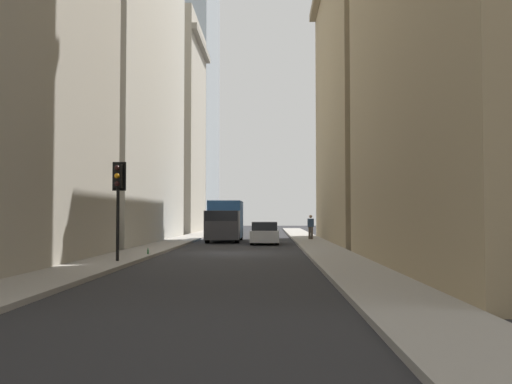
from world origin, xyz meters
The scene contains 12 objects.
ground_plane centered at (0.00, 0.00, 0.00)m, with size 135.00×135.00×0.00m, color #262628.
sidewalk_right centered at (0.00, 4.50, 0.07)m, with size 90.00×2.20×0.14m, color gray.
sidewalk_left centered at (0.00, -4.50, 0.07)m, with size 90.00×2.20×0.14m, color gray.
building_left_midfar centered at (10.51, -10.59, 10.68)m, with size 18.01×10.50×21.34m.
building_right_far centered at (30.90, 10.59, 10.95)m, with size 12.28×10.50×21.87m.
building_right_midfar centered at (10.61, 10.59, 12.63)m, with size 19.54×10.50×25.23m.
glass_tower_distant centered at (46.02, 12.60, 27.96)m, with size 17.67×14.00×55.92m, color #93A3B2.
delivery_truck centered at (11.95, 1.40, 1.46)m, with size 6.46×2.25×2.84m.
sedan_silver centered at (8.61, -1.40, 0.66)m, with size 4.30×1.78×1.42m.
traffic_light_foreground centered at (-6.26, 4.04, 2.90)m, with size 0.43×0.52×3.76m.
pedestrian centered at (12.87, -4.65, 1.08)m, with size 0.26×0.44×1.72m.
discarded_bottle centered at (-2.59, 3.67, 0.25)m, with size 0.07×0.07×0.27m.
Camera 1 is at (-27.43, -1.69, 1.89)m, focal length 39.55 mm.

